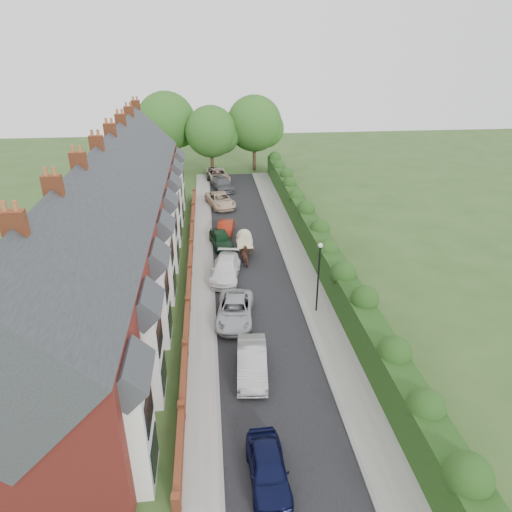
# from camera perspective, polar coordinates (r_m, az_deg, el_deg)

# --- Properties ---
(ground) EXTENTS (140.00, 140.00, 0.00)m
(ground) POSITION_cam_1_polar(r_m,az_deg,el_deg) (28.06, 2.44, -11.71)
(ground) COLOR #2D4C1E
(ground) RESTS_ON ground
(road) EXTENTS (6.00, 58.00, 0.02)m
(road) POSITION_cam_1_polar(r_m,az_deg,el_deg) (37.30, -0.73, -1.56)
(road) COLOR black
(road) RESTS_ON ground
(pavement_hedge_side) EXTENTS (2.20, 58.00, 0.12)m
(pavement_hedge_side) POSITION_cam_1_polar(r_m,az_deg,el_deg) (37.83, 5.46, -1.19)
(pavement_hedge_side) COLOR gray
(pavement_hedge_side) RESTS_ON ground
(pavement_house_side) EXTENTS (1.70, 58.00, 0.12)m
(pavement_house_side) POSITION_cam_1_polar(r_m,az_deg,el_deg) (37.16, -6.66, -1.76)
(pavement_house_side) COLOR gray
(pavement_house_side) RESTS_ON ground
(kerb_hedge_side) EXTENTS (0.18, 58.00, 0.13)m
(kerb_hedge_side) POSITION_cam_1_polar(r_m,az_deg,el_deg) (37.64, 3.89, -1.26)
(kerb_hedge_side) COLOR gray
(kerb_hedge_side) RESTS_ON ground
(kerb_house_side) EXTENTS (0.18, 58.00, 0.13)m
(kerb_house_side) POSITION_cam_1_polar(r_m,az_deg,el_deg) (37.15, -5.43, -1.70)
(kerb_house_side) COLOR gray
(kerb_house_side) RESTS_ON ground
(hedge) EXTENTS (2.10, 58.00, 2.85)m
(hedge) POSITION_cam_1_polar(r_m,az_deg,el_deg) (37.55, 8.25, 1.05)
(hedge) COLOR #143410
(hedge) RESTS_ON ground
(terrace_row) EXTENTS (9.05, 40.50, 11.50)m
(terrace_row) POSITION_cam_1_polar(r_m,az_deg,el_deg) (35.20, -17.70, 3.45)
(terrace_row) COLOR maroon
(terrace_row) RESTS_ON ground
(garden_wall_row) EXTENTS (0.35, 40.35, 1.10)m
(garden_wall_row) POSITION_cam_1_polar(r_m,az_deg,el_deg) (36.13, -8.28, -1.99)
(garden_wall_row) COLOR brown
(garden_wall_row) RESTS_ON ground
(lamppost) EXTENTS (0.32, 0.32, 5.16)m
(lamppost) POSITION_cam_1_polar(r_m,az_deg,el_deg) (30.25, 7.86, -1.62)
(lamppost) COLOR black
(lamppost) RESTS_ON ground
(tree_far_left) EXTENTS (7.14, 6.80, 9.29)m
(tree_far_left) POSITION_cam_1_polar(r_m,az_deg,el_deg) (63.19, -5.33, 15.09)
(tree_far_left) COLOR #332316
(tree_far_left) RESTS_ON ground
(tree_far_right) EXTENTS (7.98, 7.60, 10.31)m
(tree_far_right) POSITION_cam_1_polar(r_m,az_deg,el_deg) (65.42, 0.12, 16.08)
(tree_far_right) COLOR #332316
(tree_far_right) RESTS_ON ground
(tree_far_back) EXTENTS (8.40, 8.00, 10.82)m
(tree_far_back) POSITION_cam_1_polar(r_m,az_deg,el_deg) (66.19, -10.77, 16.03)
(tree_far_back) COLOR #332316
(tree_far_back) RESTS_ON ground
(car_navy) EXTENTS (1.74, 4.07, 1.37)m
(car_navy) POSITION_cam_1_polar(r_m,az_deg,el_deg) (21.08, 1.50, -24.97)
(car_navy) COLOR black
(car_navy) RESTS_ON ground
(car_silver_a) EXTENTS (1.96, 4.73, 1.52)m
(car_silver_a) POSITION_cam_1_polar(r_m,az_deg,el_deg) (25.95, -0.50, -13.11)
(car_silver_a) COLOR #9C9CA0
(car_silver_a) RESTS_ON ground
(car_silver_b) EXTENTS (2.95, 5.32, 1.41)m
(car_silver_b) POSITION_cam_1_polar(r_m,az_deg,el_deg) (30.45, -2.66, -6.81)
(car_silver_b) COLOR #B0B3B8
(car_silver_b) RESTS_ON ground
(car_white) EXTENTS (2.83, 5.37, 1.49)m
(car_white) POSITION_cam_1_polar(r_m,az_deg,el_deg) (35.64, -3.82, -1.65)
(car_white) COLOR white
(car_white) RESTS_ON ground
(car_green) EXTENTS (2.40, 4.41, 1.42)m
(car_green) POSITION_cam_1_polar(r_m,az_deg,el_deg) (41.15, -4.38, 2.13)
(car_green) COLOR black
(car_green) RESTS_ON ground
(car_red) EXTENTS (2.04, 4.24, 1.34)m
(car_red) POSITION_cam_1_polar(r_m,az_deg,el_deg) (43.48, -3.85, 3.40)
(car_red) COLOR maroon
(car_red) RESTS_ON ground
(car_beige) EXTENTS (3.72, 5.77, 1.48)m
(car_beige) POSITION_cam_1_polar(r_m,az_deg,el_deg) (51.42, -4.49, 6.99)
(car_beige) COLOR beige
(car_beige) RESTS_ON ground
(car_grey) EXTENTS (3.11, 5.46, 1.49)m
(car_grey) POSITION_cam_1_polar(r_m,az_deg,el_deg) (57.45, -4.19, 8.99)
(car_grey) COLOR #4D4E53
(car_grey) RESTS_ON ground
(car_black) EXTENTS (1.70, 4.17, 1.42)m
(car_black) POSITION_cam_1_polar(r_m,az_deg,el_deg) (62.61, -5.43, 10.29)
(car_black) COLOR black
(car_black) RESTS_ON ground
(horse) EXTENTS (1.11, 1.81, 1.42)m
(horse) POSITION_cam_1_polar(r_m,az_deg,el_deg) (37.67, -1.21, -0.09)
(horse) COLOR #552D1F
(horse) RESTS_ON ground
(horse_cart) EXTENTS (1.38, 3.06, 2.21)m
(horse_cart) POSITION_cam_1_polar(r_m,az_deg,el_deg) (39.09, -1.45, 1.79)
(horse_cart) COLOR black
(horse_cart) RESTS_ON ground
(car_extra_far) EXTENTS (3.39, 5.77, 1.51)m
(car_extra_far) POSITION_cam_1_polar(r_m,az_deg,el_deg) (61.28, -4.76, 10.02)
(car_extra_far) COLOR #C5A58E
(car_extra_far) RESTS_ON ground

